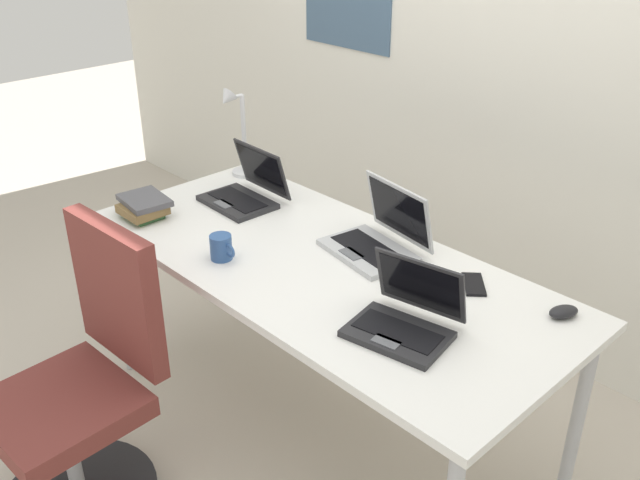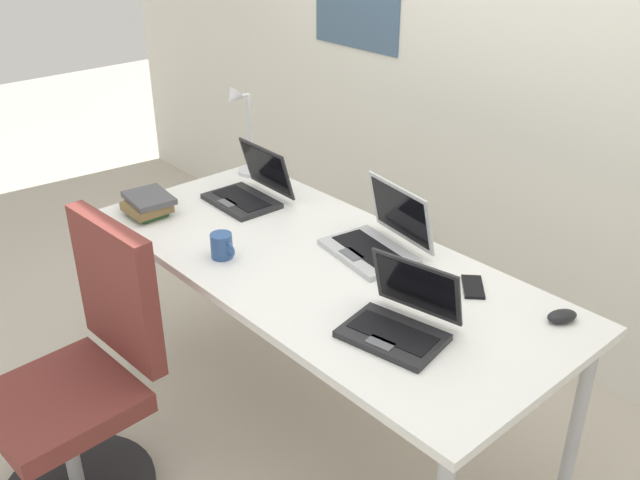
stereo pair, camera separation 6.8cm
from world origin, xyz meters
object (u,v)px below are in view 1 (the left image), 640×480
Objects in this scene: book_stack at (143,207)px; office_chair at (85,400)px; computer_mouse at (563,312)px; desk_lamp at (237,133)px; cell_phone at (474,284)px; laptop_near_lamp at (378,238)px; laptop_by_keyboard at (404,319)px; coffee_mug at (221,247)px; laptop_front_right at (245,192)px.

book_stack is 0.22× the size of office_chair.
computer_mouse is at bearing 45.19° from office_chair.
cell_phone is (1.26, -0.03, -0.19)m from desk_lamp.
desk_lamp is 1.11× the size of laptop_near_lamp.
laptop_by_keyboard is 2.39× the size of cell_phone.
book_stack is at bearing -173.47° from laptop_by_keyboard.
desk_lamp is at bearing -156.43° from computer_mouse.
book_stack is 1.90× the size of coffee_mug.
desk_lamp reaches higher than laptop_front_right.
laptop_by_keyboard is 3.38× the size of computer_mouse.
cell_phone is 1.32m from office_chair.
desk_lamp is at bearing 115.45° from office_chair.
laptop_near_lamp reaches higher than laptop_by_keyboard.
cell_phone is 1.28m from book_stack.
laptop_by_keyboard is at bearing 40.43° from office_chair.
cell_phone is at bearing -148.21° from computer_mouse.
laptop_by_keyboard reaches higher than book_stack.
computer_mouse is (0.67, 0.09, -0.03)m from laptop_near_lamp.
office_chair reaches higher than book_stack.
coffee_mug is (-0.33, -0.43, -0.00)m from laptop_near_lamp.
cell_phone is 1.20× the size of coffee_mug.
laptop_near_lamp is at bearing 6.61° from laptop_front_right.
desk_lamp is 4.17× the size of computer_mouse.
book_stack is 0.48m from coffee_mug.
cell_phone is at bearing 7.07° from laptop_near_lamp.
book_stack is (-0.16, -0.37, -0.00)m from laptop_front_right.
laptop_front_right is at bearing -149.67° from computer_mouse.
desk_lamp is 3.54× the size of coffee_mug.
office_chair is (0.50, -1.05, -0.54)m from desk_lamp.
desk_lamp is 1.56m from computer_mouse.
laptop_near_lamp is 1.18× the size of laptop_front_right.
book_stack is (-1.19, -0.14, -0.00)m from laptop_by_keyboard.
laptop_front_right is 0.31× the size of office_chair.
cell_phone is (1.03, 0.12, -0.04)m from laptop_front_right.
laptop_front_right is (0.23, -0.15, -0.15)m from desk_lamp.
desk_lamp reaches higher than book_stack.
desk_lamp reaches higher than cell_phone.
laptop_front_right is at bearing -173.39° from laptop_near_lamp.
laptop_near_lamp is 0.37× the size of office_chair.
laptop_near_lamp is 1.69× the size of book_stack.
desk_lamp is at bearing 174.90° from laptop_near_lamp.
computer_mouse is (0.28, 0.40, -0.03)m from laptop_by_keyboard.
laptop_front_right is at bearing 132.09° from coffee_mug.
laptop_near_lamp is 1.11× the size of laptop_by_keyboard.
office_chair is at bearing -96.11° from coffee_mug.
laptop_near_lamp reaches higher than computer_mouse.
office_chair is (-0.77, -0.66, -0.38)m from laptop_by_keyboard.
computer_mouse is at bearing 7.76° from laptop_near_lamp.
office_chair is (-0.76, -1.02, -0.35)m from cell_phone.
office_chair is (0.42, -0.52, -0.38)m from book_stack.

